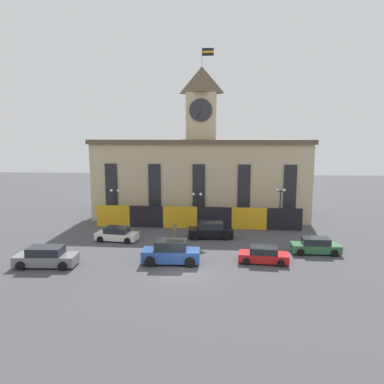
% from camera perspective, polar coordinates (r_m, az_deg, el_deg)
% --- Properties ---
extents(ground_plane, '(160.00, 160.00, 0.00)m').
position_cam_1_polar(ground_plane, '(31.63, -1.34, -12.31)').
color(ground_plane, '#424247').
extents(civic_building, '(29.29, 10.98, 22.98)m').
position_cam_1_polar(civic_building, '(52.98, 1.45, 2.82)').
color(civic_building, '#C6B289').
rests_on(civic_building, ground).
extents(banner_fence, '(25.20, 0.12, 2.68)m').
position_cam_1_polar(banner_fence, '(45.79, 0.79, -3.93)').
color(banner_fence, gold).
rests_on(banner_fence, ground).
extents(street_lamp_right, '(1.26, 0.36, 4.58)m').
position_cam_1_polar(street_lamp_right, '(48.27, -11.64, -1.00)').
color(street_lamp_right, black).
rests_on(street_lamp_right, ground).
extents(street_lamp_center, '(1.26, 0.36, 4.26)m').
position_cam_1_polar(street_lamp_center, '(46.41, 0.77, -1.47)').
color(street_lamp_center, black).
rests_on(street_lamp_center, ground).
extents(street_lamp_far_left, '(1.26, 0.36, 4.92)m').
position_cam_1_polar(street_lamp_far_left, '(46.70, 13.30, -1.11)').
color(street_lamp_far_left, black).
rests_on(street_lamp_far_left, ground).
extents(car_blue_van, '(5.19, 2.57, 2.10)m').
position_cam_1_polar(car_blue_van, '(33.76, -3.23, -9.22)').
color(car_blue_van, '#284C99').
rests_on(car_blue_van, ground).
extents(car_black_suv, '(5.06, 2.72, 1.80)m').
position_cam_1_polar(car_black_suv, '(41.82, 2.85, -5.88)').
color(car_black_suv, black).
rests_on(car_black_suv, ground).
extents(car_green_wagon, '(4.61, 2.15, 1.55)m').
position_cam_1_polar(car_green_wagon, '(38.39, 18.30, -7.82)').
color(car_green_wagon, '#2D663D').
rests_on(car_green_wagon, ground).
extents(car_red_sedan, '(4.54, 2.42, 1.45)m').
position_cam_1_polar(car_red_sedan, '(34.57, 10.84, -9.44)').
color(car_red_sedan, red).
rests_on(car_red_sedan, ground).
extents(car_gray_pickup, '(5.42, 2.64, 1.75)m').
position_cam_1_polar(car_gray_pickup, '(35.37, -21.35, -9.23)').
color(car_gray_pickup, slate).
rests_on(car_gray_pickup, ground).
extents(car_white_taxi, '(4.67, 2.51, 1.50)m').
position_cam_1_polar(car_white_taxi, '(41.49, -11.37, -6.35)').
color(car_white_taxi, white).
rests_on(car_white_taxi, ground).
extents(pedestrian, '(0.51, 0.51, 1.79)m').
position_cam_1_polar(pedestrian, '(41.81, -2.59, -5.67)').
color(pedestrian, olive).
rests_on(pedestrian, ground).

